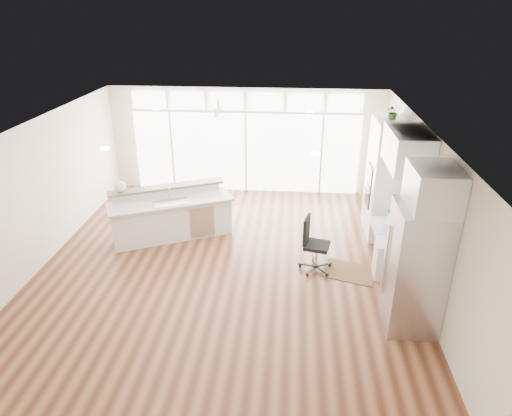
{
  "coord_description": "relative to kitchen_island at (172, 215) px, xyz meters",
  "views": [
    {
      "loc": [
        1.22,
        -7.37,
        4.66
      ],
      "look_at": [
        0.54,
        0.6,
        1.0
      ],
      "focal_mm": 32.0,
      "sensor_mm": 36.0,
      "label": 1
    }
  ],
  "objects": [
    {
      "name": "wall_back",
      "position": [
        1.3,
        2.83,
        0.84
      ],
      "size": [
        7.0,
        0.04,
        2.7
      ],
      "primitive_type": "cube",
      "color": "silver",
      "rests_on": "floor"
    },
    {
      "name": "fishbowl",
      "position": [
        -1.03,
        -0.04,
        0.63
      ],
      "size": [
        0.3,
        0.3,
        0.24
      ],
      "primitive_type": "sphere",
      "rotation": [
        0.0,
        0.0,
        0.27
      ],
      "color": "silver",
      "rests_on": "kitchen_island"
    },
    {
      "name": "refrigerator",
      "position": [
        4.41,
        -2.52,
        0.49
      ],
      "size": [
        0.76,
        0.9,
        2.0
      ],
      "primitive_type": "cube",
      "color": "#B8B7BC",
      "rests_on": "floor"
    },
    {
      "name": "ceiling",
      "position": [
        1.3,
        -1.17,
        2.19
      ],
      "size": [
        7.0,
        8.0,
        0.02
      ],
      "primitive_type": "cube",
      "color": "white",
      "rests_on": "wall_back"
    },
    {
      "name": "desk_window",
      "position": [
        4.76,
        -0.87,
        1.04
      ],
      "size": [
        0.04,
        0.85,
        0.85
      ],
      "primitive_type": "cube",
      "color": "white",
      "rests_on": "wall_right"
    },
    {
      "name": "fridge_cabinet",
      "position": [
        4.47,
        -2.52,
        1.79
      ],
      "size": [
        0.64,
        0.9,
        0.6
      ],
      "primitive_type": "cube",
      "color": "silver",
      "rests_on": "wall_right"
    },
    {
      "name": "floor",
      "position": [
        1.3,
        -1.17,
        -0.52
      ],
      "size": [
        7.0,
        8.0,
        0.02
      ],
      "primitive_type": "cube",
      "color": "#4A2616",
      "rests_on": "ground"
    },
    {
      "name": "monitor",
      "position": [
        4.35,
        -0.87,
        0.43
      ],
      "size": [
        0.08,
        0.43,
        0.35
      ],
      "primitive_type": "cube",
      "rotation": [
        0.0,
        0.0,
        0.02
      ],
      "color": "black",
      "rests_on": "desk_nook"
    },
    {
      "name": "potted_plant",
      "position": [
        4.47,
        0.63,
        2.11
      ],
      "size": [
        0.32,
        0.35,
        0.24
      ],
      "primitive_type": "imported",
      "rotation": [
        0.0,
        0.0,
        0.14
      ],
      "color": "#335424",
      "rests_on": "oven_cabinet"
    },
    {
      "name": "glass_wall",
      "position": [
        1.3,
        2.77,
        0.54
      ],
      "size": [
        5.8,
        0.06,
        2.08
      ],
      "primitive_type": "cube",
      "color": "white",
      "rests_on": "wall_back"
    },
    {
      "name": "kitchen_island",
      "position": [
        0.0,
        0.0,
        0.0
      ],
      "size": [
        2.74,
        1.96,
        1.02
      ],
      "primitive_type": "cube",
      "rotation": [
        0.0,
        0.0,
        0.43
      ],
      "color": "silver",
      "rests_on": "floor"
    },
    {
      "name": "keyboard",
      "position": [
        4.18,
        -0.87,
        0.26
      ],
      "size": [
        0.16,
        0.32,
        0.02
      ],
      "primitive_type": "cube",
      "rotation": [
        0.0,
        0.0,
        -0.15
      ],
      "color": "silver",
      "rests_on": "desk_nook"
    },
    {
      "name": "framed_photos",
      "position": [
        4.76,
        -0.25,
        0.89
      ],
      "size": [
        0.06,
        0.22,
        0.8
      ],
      "primitive_type": "cube",
      "color": "black",
      "rests_on": "wall_right"
    },
    {
      "name": "wall_left",
      "position": [
        -2.2,
        -1.17,
        0.84
      ],
      "size": [
        0.04,
        8.0,
        2.7
      ],
      "primitive_type": "cube",
      "color": "silver",
      "rests_on": "floor"
    },
    {
      "name": "wall_front",
      "position": [
        1.3,
        -5.17,
        0.84
      ],
      "size": [
        7.0,
        0.04,
        2.7
      ],
      "primitive_type": "cube",
      "color": "silver",
      "rests_on": "floor"
    },
    {
      "name": "upper_cabinets",
      "position": [
        4.47,
        -0.87,
        1.84
      ],
      "size": [
        0.64,
        1.3,
        0.64
      ],
      "primitive_type": "cube",
      "color": "silver",
      "rests_on": "wall_right"
    },
    {
      "name": "transom_row",
      "position": [
        1.3,
        2.77,
        1.87
      ],
      "size": [
        5.9,
        0.06,
        0.4
      ],
      "primitive_type": "cube",
      "color": "white",
      "rests_on": "wall_back"
    },
    {
      "name": "oven_cabinet",
      "position": [
        4.47,
        0.63,
        0.74
      ],
      "size": [
        0.64,
        1.2,
        2.5
      ],
      "primitive_type": "cube",
      "color": "silver",
      "rests_on": "floor"
    },
    {
      "name": "rug",
      "position": [
        3.65,
        -1.13,
        -0.5
      ],
      "size": [
        1.13,
        0.96,
        0.01
      ],
      "primitive_type": "cube",
      "rotation": [
        0.0,
        0.0,
        -0.31
      ],
      "color": "#3A2312",
      "rests_on": "floor"
    },
    {
      "name": "desk_nook",
      "position": [
        4.43,
        -0.87,
        -0.13
      ],
      "size": [
        0.72,
        1.3,
        0.76
      ],
      "primitive_type": "cube",
      "color": "silver",
      "rests_on": "floor"
    },
    {
      "name": "office_chair",
      "position": [
        3.02,
        -1.09,
        0.02
      ],
      "size": [
        0.65,
        0.62,
        1.06
      ],
      "primitive_type": "cube",
      "rotation": [
        0.0,
        0.0,
        -0.22
      ],
      "color": "black",
      "rests_on": "floor"
    },
    {
      "name": "ceiling_fan",
      "position": [
        0.8,
        1.63,
        1.97
      ],
      "size": [
        1.16,
        1.16,
        0.32
      ],
      "primitive_type": "cube",
      "color": "white",
      "rests_on": "ceiling"
    },
    {
      "name": "recessed_lights",
      "position": [
        1.3,
        -0.97,
        2.17
      ],
      "size": [
        3.4,
        3.0,
        0.02
      ],
      "primitive_type": "cube",
      "color": "white",
      "rests_on": "ceiling"
    },
    {
      "name": "wall_right",
      "position": [
        4.8,
        -1.17,
        0.84
      ],
      "size": [
        0.04,
        8.0,
        2.7
      ],
      "primitive_type": "cube",
      "color": "silver",
      "rests_on": "floor"
    }
  ]
}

